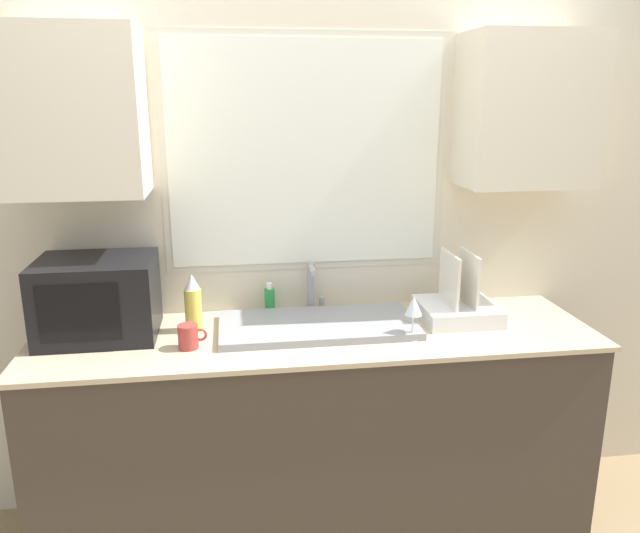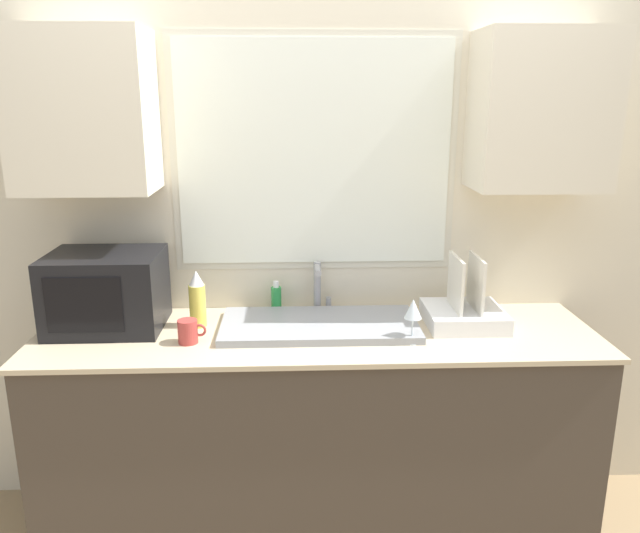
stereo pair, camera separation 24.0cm
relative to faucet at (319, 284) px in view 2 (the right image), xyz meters
name	(u,v)px [view 2 (the right image)]	position (x,y,z in m)	size (l,w,h in m)	color
countertop	(317,432)	(-0.02, -0.24, -0.58)	(2.24, 0.65, 0.91)	#42382D
wall_back	(314,201)	(-0.02, 0.06, 0.35)	(6.00, 0.38, 2.60)	beige
sink_basin	(319,325)	(0.00, -0.21, -0.11)	(0.79, 0.39, 0.03)	gray
faucet	(319,284)	(0.00, 0.00, 0.00)	(0.08, 0.14, 0.22)	#99999E
microwave	(106,291)	(-0.86, -0.16, 0.03)	(0.44, 0.36, 0.31)	black
dish_rack	(464,312)	(0.59, -0.19, -0.07)	(0.31, 0.30, 0.29)	white
spray_bottle	(197,300)	(-0.50, -0.16, -0.01)	(0.07, 0.07, 0.24)	#D8CC4C
soap_bottle	(276,298)	(-0.19, 0.01, -0.07)	(0.04, 0.04, 0.14)	#268C3F
mug_near_sink	(188,331)	(-0.51, -0.34, -0.08)	(0.11, 0.08, 0.09)	#A53833
wine_glass	(413,310)	(0.34, -0.37, 0.01)	(0.07, 0.07, 0.18)	silver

